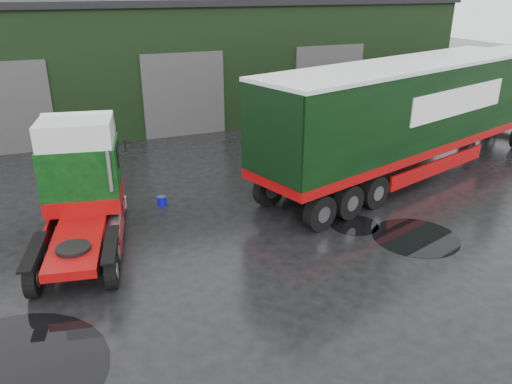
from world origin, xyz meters
TOP-DOWN VIEW (x-y plane):
  - ground at (0.00, 0.00)m, footprint 100.00×100.00m
  - warehouse at (2.00, 20.00)m, footprint 32.40×12.40m
  - hero_tractor at (-3.73, 3.50)m, footprint 3.40×5.98m
  - lorry_right at (8.00, 5.00)m, footprint 17.02×7.78m
  - wash_bucket at (-0.99, 5.92)m, footprint 0.40×0.40m
  - tree_back_a at (-6.00, 30.00)m, footprint 4.40×4.40m
  - tree_back_b at (10.00, 30.00)m, footprint 4.40×4.40m
  - puddle_1 at (5.49, 0.70)m, footprint 2.56×2.56m
  - puddle_2 at (-5.62, -0.98)m, footprint 4.09×4.09m
  - puddle_4 at (4.24, 2.09)m, footprint 1.51×1.51m

SIDE VIEW (x-z plane):
  - ground at x=0.00m, z-range 0.00..0.00m
  - puddle_1 at x=5.49m, z-range 0.00..0.01m
  - puddle_2 at x=-5.62m, z-range 0.00..0.01m
  - puddle_4 at x=4.24m, z-range 0.00..0.01m
  - wash_bucket at x=-0.99m, z-range 0.00..0.30m
  - hero_tractor at x=-3.73m, z-range 0.00..3.50m
  - lorry_right at x=8.00m, z-range 0.00..4.44m
  - warehouse at x=2.00m, z-range 0.01..6.31m
  - tree_back_b at x=10.00m, z-range 0.00..7.50m
  - tree_back_a at x=-6.00m, z-range 0.00..9.50m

